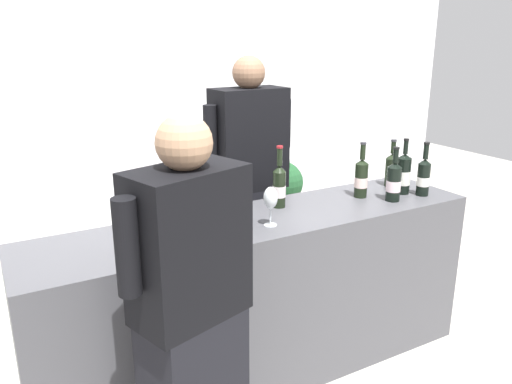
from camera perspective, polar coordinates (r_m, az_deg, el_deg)
The scene contains 17 objects.
ground_plane at distance 3.15m, azimuth 0.67°, elevation -19.34°, with size 12.00×12.00×0.00m, color #B2ADA3.
wall_back at distance 4.98m, azimuth -14.68°, elevation 11.14°, with size 8.00×0.10×2.80m, color white.
counter at distance 2.89m, azimuth 0.70°, elevation -11.77°, with size 2.50×0.57×0.95m, color #4C4C51.
wine_bottle_0 at distance 2.49m, azimuth -2.51°, elevation -1.42°, with size 0.08×0.08×0.35m.
wine_bottle_1 at distance 2.28m, azimuth -13.64°, elevation -4.15°, with size 0.08×0.08×0.32m.
wine_bottle_2 at distance 3.05m, azimuth 15.20°, elevation 1.14°, with size 0.08×0.08×0.32m.
wine_bottle_3 at distance 3.21m, azimuth 16.23°, elevation 1.97°, with size 0.09×0.09×0.34m.
wine_bottle_4 at distance 2.83m, azimuth 2.62°, elevation 0.74°, with size 0.07×0.07×0.35m.
wine_bottle_5 at distance 3.21m, azimuth 18.30°, elevation 1.67°, with size 0.08×0.08×0.33m.
wine_bottle_6 at distance 3.35m, azimuth 15.00°, elevation 2.58°, with size 0.08×0.08×0.30m.
wine_bottle_7 at distance 3.08m, azimuth 11.73°, elevation 1.60°, with size 0.08×0.08×0.33m.
wine_bottle_8 at distance 2.60m, azimuth -3.27°, elevation -0.66°, with size 0.08×0.08×0.33m.
wine_glass at distance 2.55m, azimuth 1.65°, elevation -0.81°, with size 0.07×0.07×0.20m.
ice_bucket at distance 2.57m, azimuth -9.55°, elevation -1.59°, with size 0.20×0.20×0.22m.
person_server at distance 3.28m, azimuth -0.76°, elevation -0.87°, with size 0.62×0.26×1.76m.
person_guest at distance 2.01m, azimuth -7.19°, elevation -15.42°, with size 0.56×0.35×1.62m.
potted_shrub at distance 4.32m, azimuth 1.77°, elevation 0.80°, with size 0.54×0.51×1.06m.
Camera 1 is at (-1.27, -2.19, 1.87)m, focal length 35.62 mm.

